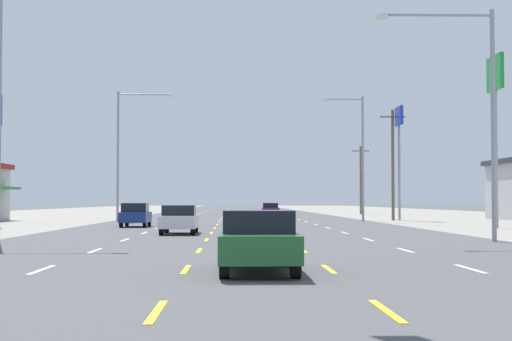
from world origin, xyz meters
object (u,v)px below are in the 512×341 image
Objects in this scene: sedan_center_turn_nearest at (258,240)px; sedan_inner_left_near at (179,219)px; pole_sign_right_row_1 at (495,92)px; streetlight_right_row_1 at (359,150)px; hatchback_far_left_mid at (135,215)px; pole_sign_right_row_2 at (399,132)px; streetlight_right_row_0 at (480,104)px; sedan_inner_right_midfar at (270,209)px; streetlight_left_row_0 at (9,90)px; streetlight_left_row_1 at (123,146)px.

sedan_center_turn_nearest is 22.43m from sedan_inner_left_near.
pole_sign_right_row_1 is 1.03× the size of streetlight_right_row_1.
hatchback_far_left_mid is at bearing 107.70° from sedan_inner_left_near.
sedan_center_turn_nearest is 0.46× the size of pole_sign_right_row_2.
sedan_inner_left_near is at bearing -117.30° from streetlight_right_row_1.
streetlight_right_row_0 is 33.76m from streetlight_right_row_1.
streetlight_right_row_1 reaches higher than sedan_inner_left_near.
sedan_center_turn_nearest is 1.00× the size of sedan_inner_right_midfar.
sedan_inner_right_midfar is at bearing 81.77° from sedan_inner_left_near.
sedan_inner_left_near is 11.74m from streetlight_left_row_0.
streetlight_left_row_0 is at bearing -98.27° from hatchback_far_left_mid.
sedan_inner_right_midfar is 56.43m from streetlight_left_row_0.
pole_sign_right_row_2 is (10.39, -18.14, 6.86)m from sedan_inner_right_midfar.
pole_sign_right_row_1 is 18.40m from streetlight_right_row_1.
streetlight_right_row_1 is at bearing 40.48° from hatchback_far_left_mid.
sedan_center_turn_nearest is 49.02m from streetlight_right_row_1.
pole_sign_right_row_1 reaches higher than pole_sign_right_row_2.
streetlight_left_row_0 is (-6.41, -8.19, 5.44)m from sedan_inner_left_near.
streetlight_left_row_0 is (-9.75, 13.99, 5.44)m from sedan_center_turn_nearest.
sedan_inner_left_near is at bearing 98.55° from sedan_center_turn_nearest.
streetlight_left_row_0 is at bearing -128.06° from sedan_inner_left_near.
sedan_inner_right_midfar is 22.00m from pole_sign_right_row_2.
streetlight_left_row_1 is (-6.34, 25.57, 5.46)m from sedan_inner_left_near.
streetlight_right_row_1 reaches higher than pole_sign_right_row_2.
streetlight_right_row_1 reaches higher than sedan_center_turn_nearest.
streetlight_left_row_1 is at bearing -122.06° from sedan_inner_right_midfar.
streetlight_right_row_1 is at bearing 0.00° from streetlight_left_row_1.
hatchback_far_left_mid is 0.40× the size of streetlight_right_row_0.
sedan_center_turn_nearest is at bearing -124.48° from streetlight_right_row_0.
hatchback_far_left_mid is (-3.59, 11.24, 0.03)m from sedan_inner_left_near.
streetlight_right_row_0 reaches higher than hatchback_far_left_mid.
sedan_center_turn_nearest is 1.00× the size of sedan_inner_left_near.
sedan_inner_left_near is 46.90m from sedan_inner_right_midfar.
streetlight_right_row_1 is (-5.81, 17.27, -2.51)m from pole_sign_right_row_1.
streetlight_left_row_0 is at bearing -122.82° from pole_sign_right_row_2.
sedan_inner_right_midfar is 55.19m from streetlight_right_row_0.
streetlight_left_row_1 is at bearing 103.94° from sedan_inner_left_near.
streetlight_left_row_1 is at bearing 89.88° from streetlight_left_row_0.
pole_sign_right_row_2 is at bearing 57.18° from streetlight_left_row_0.
sedan_inner_left_near is 11.80m from hatchback_far_left_mid.
streetlight_left_row_1 is at bearing -173.40° from pole_sign_right_row_2.
hatchback_far_left_mid is 27.66m from pole_sign_right_row_2.
streetlight_right_row_0 is 38.88m from streetlight_left_row_1.
hatchback_far_left_mid reaches higher than sedan_center_turn_nearest.
pole_sign_right_row_1 is at bearing -34.26° from streetlight_left_row_1.
streetlight_right_row_1 is (-3.91, -2.71, -1.72)m from pole_sign_right_row_2.
pole_sign_right_row_1 is 1.11× the size of streetlight_right_row_0.
sedan_inner_left_near and sedan_inner_right_midfar have the same top height.
streetlight_right_row_0 is at bearing 0.00° from streetlight_left_row_0.
streetlight_left_row_0 is 1.12× the size of streetlight_right_row_0.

